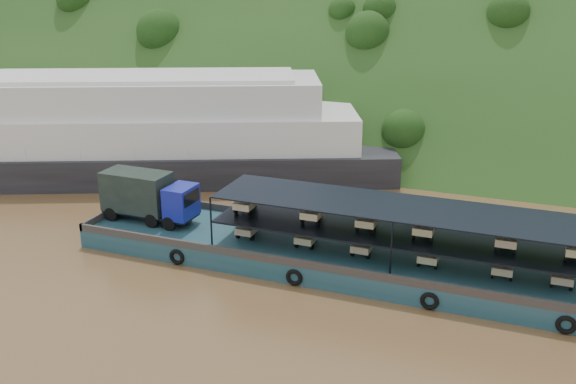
% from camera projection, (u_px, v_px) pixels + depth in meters
% --- Properties ---
extents(ground, '(160.00, 160.00, 0.00)m').
position_uv_depth(ground, '(300.00, 255.00, 42.47)').
color(ground, brown).
rests_on(ground, ground).
extents(hillside, '(140.00, 39.60, 39.60)m').
position_uv_depth(hillside, '(407.00, 133.00, 74.20)').
color(hillside, '#1A3B15').
rests_on(hillside, ground).
extents(cargo_barge, '(35.00, 7.18, 4.64)m').
position_uv_depth(cargo_barge, '(324.00, 247.00, 40.81)').
color(cargo_barge, '#154049').
rests_on(cargo_barge, ground).
extents(passenger_ferry, '(45.93, 28.30, 9.15)m').
position_uv_depth(passenger_ferry, '(144.00, 131.00, 58.34)').
color(passenger_ferry, black).
rests_on(passenger_ferry, ground).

